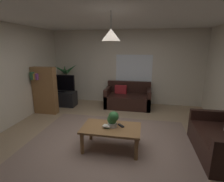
{
  "coord_description": "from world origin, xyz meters",
  "views": [
    {
      "loc": [
        0.66,
        -3.17,
        1.95
      ],
      "look_at": [
        0.0,
        0.3,
        1.05
      ],
      "focal_mm": 27.57,
      "sensor_mm": 36.0,
      "label": 1
    }
  ],
  "objects_px": {
    "book_on_table_0": "(108,127)",
    "bookshelf_corner": "(45,90)",
    "tv": "(61,83)",
    "pendant_lamp": "(111,35)",
    "couch_right_side": "(223,142)",
    "potted_palm_corner": "(67,84)",
    "couch_under_window": "(128,99)",
    "remote_on_table_0": "(121,126)",
    "book_on_table_1": "(107,126)",
    "tv_stand": "(63,98)",
    "potted_plant_on_table": "(113,119)",
    "coffee_table": "(111,130)"
  },
  "relations": [
    {
      "from": "couch_under_window",
      "to": "pendant_lamp",
      "type": "xyz_separation_m",
      "value": [
        -0.07,
        -2.53,
        1.87
      ]
    },
    {
      "from": "couch_right_side",
      "to": "potted_palm_corner",
      "type": "distance_m",
      "value": 4.95
    },
    {
      "from": "potted_plant_on_table",
      "to": "potted_palm_corner",
      "type": "height_order",
      "value": "potted_palm_corner"
    },
    {
      "from": "couch_under_window",
      "to": "potted_palm_corner",
      "type": "relative_size",
      "value": 1.05
    },
    {
      "from": "potted_plant_on_table",
      "to": "bookshelf_corner",
      "type": "bearing_deg",
      "value": 147.57
    },
    {
      "from": "book_on_table_0",
      "to": "remote_on_table_0",
      "type": "relative_size",
      "value": 0.7
    },
    {
      "from": "bookshelf_corner",
      "to": "remote_on_table_0",
      "type": "bearing_deg",
      "value": -29.91
    },
    {
      "from": "couch_under_window",
      "to": "potted_palm_corner",
      "type": "xyz_separation_m",
      "value": [
        -2.25,
        0.18,
        0.37
      ]
    },
    {
      "from": "tv_stand",
      "to": "bookshelf_corner",
      "type": "height_order",
      "value": "bookshelf_corner"
    },
    {
      "from": "pendant_lamp",
      "to": "tv",
      "type": "bearing_deg",
      "value": 133.67
    },
    {
      "from": "tv_stand",
      "to": "couch_under_window",
      "type": "bearing_deg",
      "value": 7.3
    },
    {
      "from": "book_on_table_1",
      "to": "remote_on_table_0",
      "type": "xyz_separation_m",
      "value": [
        0.25,
        0.12,
        -0.03
      ]
    },
    {
      "from": "couch_under_window",
      "to": "book_on_table_0",
      "type": "relative_size",
      "value": 13.25
    },
    {
      "from": "couch_right_side",
      "to": "pendant_lamp",
      "type": "height_order",
      "value": "pendant_lamp"
    },
    {
      "from": "tv",
      "to": "pendant_lamp",
      "type": "distance_m",
      "value": 3.36
    },
    {
      "from": "book_on_table_0",
      "to": "book_on_table_1",
      "type": "distance_m",
      "value": 0.03
    },
    {
      "from": "couch_right_side",
      "to": "coffee_table",
      "type": "distance_m",
      "value": 2.06
    },
    {
      "from": "remote_on_table_0",
      "to": "tv",
      "type": "xyz_separation_m",
      "value": [
        -2.3,
        2.14,
        0.33
      ]
    },
    {
      "from": "book_on_table_1",
      "to": "tv",
      "type": "distance_m",
      "value": 3.07
    },
    {
      "from": "book_on_table_1",
      "to": "tv",
      "type": "xyz_separation_m",
      "value": [
        -2.05,
        2.27,
        0.3
      ]
    },
    {
      "from": "coffee_table",
      "to": "remote_on_table_0",
      "type": "bearing_deg",
      "value": 24.64
    },
    {
      "from": "bookshelf_corner",
      "to": "couch_right_side",
      "type": "bearing_deg",
      "value": -17.18
    },
    {
      "from": "potted_plant_on_table",
      "to": "remote_on_table_0",
      "type": "bearing_deg",
      "value": 19.22
    },
    {
      "from": "book_on_table_0",
      "to": "tv_stand",
      "type": "height_order",
      "value": "tv_stand"
    },
    {
      "from": "coffee_table",
      "to": "bookshelf_corner",
      "type": "bearing_deg",
      "value": 146.76
    },
    {
      "from": "couch_under_window",
      "to": "bookshelf_corner",
      "type": "distance_m",
      "value": 2.63
    },
    {
      "from": "tv_stand",
      "to": "book_on_table_1",
      "type": "bearing_deg",
      "value": -48.16
    },
    {
      "from": "tv",
      "to": "potted_palm_corner",
      "type": "distance_m",
      "value": 0.51
    },
    {
      "from": "remote_on_table_0",
      "to": "book_on_table_1",
      "type": "bearing_deg",
      "value": -15.86
    },
    {
      "from": "book_on_table_1",
      "to": "potted_plant_on_table",
      "type": "bearing_deg",
      "value": 34.81
    },
    {
      "from": "potted_plant_on_table",
      "to": "tv",
      "type": "height_order",
      "value": "tv"
    },
    {
      "from": "couch_right_side",
      "to": "tv",
      "type": "height_order",
      "value": "tv"
    },
    {
      "from": "coffee_table",
      "to": "tv",
      "type": "relative_size",
      "value": 1.21
    },
    {
      "from": "tv_stand",
      "to": "tv",
      "type": "height_order",
      "value": "tv"
    },
    {
      "from": "tv",
      "to": "pendant_lamp",
      "type": "height_order",
      "value": "pendant_lamp"
    },
    {
      "from": "potted_palm_corner",
      "to": "pendant_lamp",
      "type": "distance_m",
      "value": 3.79
    },
    {
      "from": "potted_palm_corner",
      "to": "pendant_lamp",
      "type": "relative_size",
      "value": 2.9
    },
    {
      "from": "coffee_table",
      "to": "potted_palm_corner",
      "type": "height_order",
      "value": "potted_palm_corner"
    },
    {
      "from": "remote_on_table_0",
      "to": "tv_stand",
      "type": "relative_size",
      "value": 0.18
    },
    {
      "from": "couch_under_window",
      "to": "remote_on_table_0",
      "type": "bearing_deg",
      "value": -87.5
    },
    {
      "from": "couch_under_window",
      "to": "bookshelf_corner",
      "type": "relative_size",
      "value": 1.06
    },
    {
      "from": "couch_right_side",
      "to": "tv",
      "type": "bearing_deg",
      "value": -116.26
    },
    {
      "from": "couch_under_window",
      "to": "remote_on_table_0",
      "type": "xyz_separation_m",
      "value": [
        0.11,
        -2.45,
        0.19
      ]
    },
    {
      "from": "coffee_table",
      "to": "remote_on_table_0",
      "type": "distance_m",
      "value": 0.21
    },
    {
      "from": "book_on_table_0",
      "to": "bookshelf_corner",
      "type": "relative_size",
      "value": 0.08
    },
    {
      "from": "book_on_table_0",
      "to": "bookshelf_corner",
      "type": "height_order",
      "value": "bookshelf_corner"
    },
    {
      "from": "remote_on_table_0",
      "to": "tv",
      "type": "distance_m",
      "value": 3.17
    },
    {
      "from": "coffee_table",
      "to": "book_on_table_0",
      "type": "xyz_separation_m",
      "value": [
        -0.06,
        -0.03,
        0.08
      ]
    },
    {
      "from": "pendant_lamp",
      "to": "bookshelf_corner",
      "type": "bearing_deg",
      "value": 146.76
    },
    {
      "from": "book_on_table_1",
      "to": "bookshelf_corner",
      "type": "relative_size",
      "value": 0.1
    }
  ]
}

